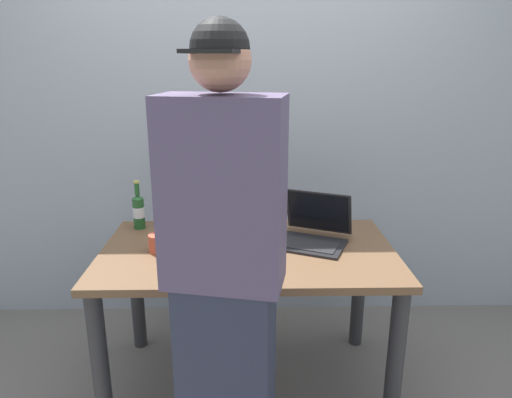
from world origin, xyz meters
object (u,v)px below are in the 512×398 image
(coffee_mug, at_px, (160,243))
(beer_bottle_amber, at_px, (170,206))
(person_figure, at_px, (226,277))
(beer_bottle_dark, at_px, (139,210))
(laptop, at_px, (313,231))

(coffee_mug, bearing_deg, beer_bottle_amber, 90.03)
(person_figure, relative_size, coffee_mug, 14.61)
(beer_bottle_dark, height_order, person_figure, person_figure)
(person_figure, distance_m, coffee_mug, 0.65)
(person_figure, bearing_deg, laptop, 58.66)
(beer_bottle_dark, bearing_deg, beer_bottle_amber, 2.53)
(laptop, distance_m, beer_bottle_amber, 0.77)
(beer_bottle_amber, xyz_separation_m, coffee_mug, (0.00, -0.33, -0.08))
(laptop, height_order, beer_bottle_dark, beer_bottle_dark)
(beer_bottle_amber, bearing_deg, laptop, -15.82)
(laptop, distance_m, coffee_mug, 0.75)
(beer_bottle_dark, relative_size, coffee_mug, 2.19)
(person_figure, bearing_deg, beer_bottle_amber, 111.10)
(beer_bottle_dark, xyz_separation_m, coffee_mug, (0.16, -0.32, -0.06))
(beer_bottle_amber, relative_size, coffee_mug, 2.68)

